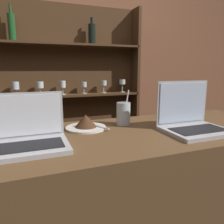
{
  "coord_description": "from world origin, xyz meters",
  "views": [
    {
      "loc": [
        -0.38,
        -0.62,
        1.31
      ],
      "look_at": [
        -0.01,
        0.35,
        1.11
      ],
      "focal_mm": 35.0,
      "sensor_mm": 36.0,
      "label": 1
    }
  ],
  "objects_px": {
    "cake_plate": "(86,123)",
    "laptop_near": "(29,136)",
    "laptop_far": "(191,120)",
    "water_glass": "(123,114)"
  },
  "relations": [
    {
      "from": "laptop_far",
      "to": "cake_plate",
      "type": "xyz_separation_m",
      "value": [
        -0.49,
        0.22,
        -0.02
      ]
    },
    {
      "from": "laptop_near",
      "to": "laptop_far",
      "type": "xyz_separation_m",
      "value": [
        0.76,
        -0.04,
        0.01
      ]
    },
    {
      "from": "laptop_near",
      "to": "water_glass",
      "type": "distance_m",
      "value": 0.53
    },
    {
      "from": "laptop_near",
      "to": "cake_plate",
      "type": "relative_size",
      "value": 1.43
    },
    {
      "from": "laptop_far",
      "to": "cake_plate",
      "type": "height_order",
      "value": "laptop_far"
    },
    {
      "from": "laptop_near",
      "to": "laptop_far",
      "type": "relative_size",
      "value": 0.96
    },
    {
      "from": "cake_plate",
      "to": "water_glass",
      "type": "relative_size",
      "value": 1.08
    },
    {
      "from": "laptop_far",
      "to": "cake_plate",
      "type": "bearing_deg",
      "value": 155.62
    },
    {
      "from": "cake_plate",
      "to": "laptop_near",
      "type": "bearing_deg",
      "value": -147.46
    },
    {
      "from": "water_glass",
      "to": "cake_plate",
      "type": "bearing_deg",
      "value": -177.81
    }
  ]
}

